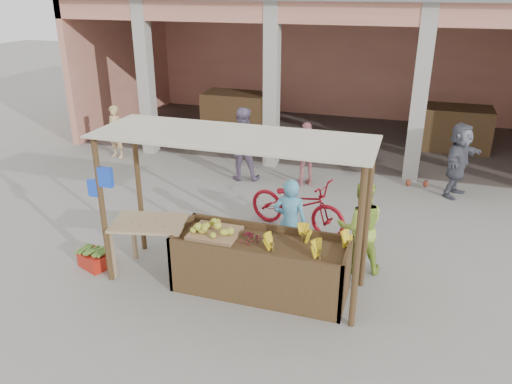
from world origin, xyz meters
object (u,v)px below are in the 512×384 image
(red_crate, at_px, (95,260))
(motorcycle, at_px, (297,203))
(fruit_stall, at_px, (261,267))
(side_table, at_px, (150,230))
(vendor_green, at_px, (360,225))
(vendor_blue, at_px, (290,220))

(red_crate, relative_size, motorcycle, 0.24)
(red_crate, bearing_deg, fruit_stall, 26.45)
(fruit_stall, relative_size, side_table, 2.06)
(fruit_stall, xyz_separation_m, vendor_green, (1.33, 1.04, 0.42))
(side_table, distance_m, red_crate, 1.20)
(fruit_stall, distance_m, red_crate, 2.83)
(side_table, xyz_separation_m, vendor_blue, (2.03, 0.94, 0.04))
(motorcycle, bearing_deg, vendor_green, -115.90)
(red_crate, distance_m, vendor_green, 4.38)
(fruit_stall, bearing_deg, vendor_blue, 75.77)
(side_table, bearing_deg, vendor_green, 7.05)
(red_crate, distance_m, motorcycle, 3.73)
(side_table, bearing_deg, motorcycle, 37.98)
(vendor_blue, bearing_deg, vendor_green, -173.25)
(red_crate, relative_size, vendor_green, 0.30)
(side_table, xyz_separation_m, motorcycle, (1.85, 2.23, -0.23))
(fruit_stall, xyz_separation_m, red_crate, (-2.81, -0.21, -0.27))
(side_table, xyz_separation_m, vendor_green, (3.14, 1.11, 0.05))
(side_table, height_order, red_crate, side_table)
(fruit_stall, distance_m, vendor_blue, 0.99)
(fruit_stall, height_order, side_table, side_table)
(side_table, distance_m, motorcycle, 2.91)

